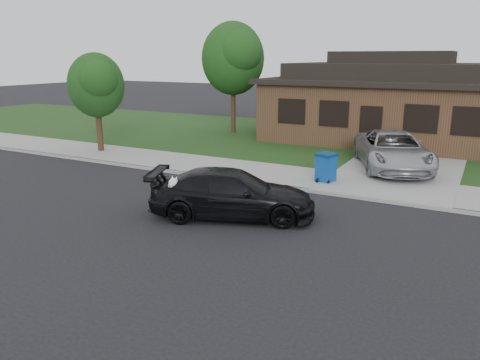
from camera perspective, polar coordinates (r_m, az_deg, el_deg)
The scene contains 11 objects.
ground at distance 15.02m, azimuth -9.83°, elevation -2.90°, with size 120.00×120.00×0.00m, color black.
sidewalk at distance 19.03m, azimuth -0.61°, elevation 1.28°, with size 60.00×3.00×0.12m, color gray.
curb at distance 17.77m, azimuth -2.94°, elevation 0.28°, with size 60.00×0.12×0.12m, color gray.
lawn at distance 26.19m, azimuth 7.85°, elevation 4.90°, with size 60.00×13.00×0.13m, color #193814.
driveway at distance 21.88m, azimuth 19.91°, elevation 2.20°, with size 4.50×13.00×0.14m, color gray.
sedan at distance 13.47m, azimuth -0.98°, elevation -1.68°, with size 5.13×3.52×1.38m.
minivan at distance 19.75m, azimuth 18.14°, elevation 3.48°, with size 2.46×5.34×1.48m, color #AEB1B6.
recycling_bin at distance 17.15m, azimuth 10.43°, elevation 1.54°, with size 0.77×0.77×1.04m.
house at distance 26.78m, azimuth 17.69°, elevation 9.04°, with size 12.60×8.60×4.65m.
tree_0 at distance 27.49m, azimuth -0.68°, elevation 14.75°, with size 3.78×3.60×6.34m.
tree_2 at distance 23.10m, azimuth -17.09°, elevation 11.09°, with size 2.73×2.60×4.59m.
Camera 1 is at (8.90, -11.22, 4.52)m, focal length 35.00 mm.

